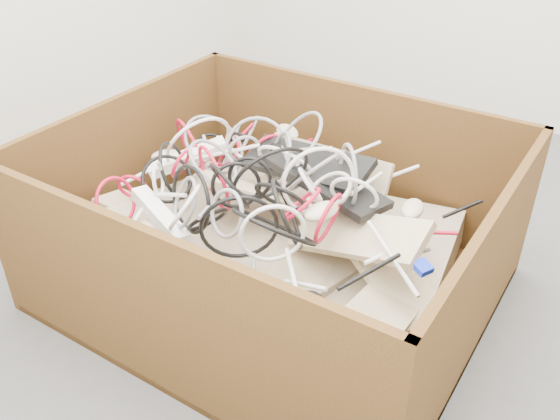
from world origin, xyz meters
The scene contains 8 objects.
ground centered at (0.00, 0.00, 0.00)m, with size 3.00×3.00×0.00m, color #535456.
cardboard_box centered at (-0.13, -0.26, 0.14)m, with size 1.30×1.09×0.56m.
keyboard_pile centered at (-0.06, -0.24, 0.28)m, with size 1.20×0.76×0.35m.
mice_scatter centered at (-0.12, -0.28, 0.35)m, with size 0.97×0.72×0.19m.
power_strip_left centered at (-0.51, -0.22, 0.36)m, with size 0.28×0.05×0.04m, color white.
power_strip_right centered at (-0.35, -0.52, 0.35)m, with size 0.26×0.05×0.04m, color white.
vga_plug centered at (0.39, -0.34, 0.35)m, with size 0.04×0.04×0.02m, color #0E29D3.
cable_tangle centered at (-0.21, -0.27, 0.40)m, with size 1.11×0.95×0.43m.
Camera 1 is at (0.75, -1.59, 1.33)m, focal length 39.14 mm.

